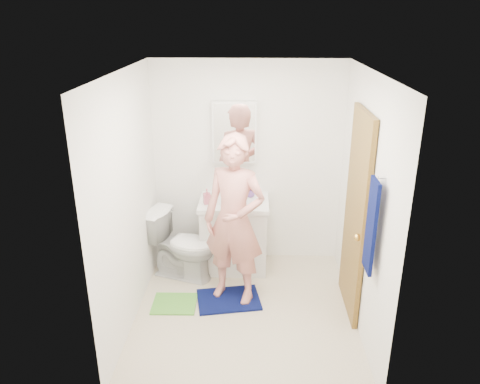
% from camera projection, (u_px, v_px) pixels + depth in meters
% --- Properties ---
extents(floor, '(2.20, 2.40, 0.02)m').
position_uv_depth(floor, '(245.00, 312.00, 4.79)').
color(floor, beige).
rests_on(floor, ground).
extents(ceiling, '(2.20, 2.40, 0.02)m').
position_uv_depth(ceiling, '(246.00, 70.00, 3.92)').
color(ceiling, white).
rests_on(ceiling, ground).
extents(wall_back, '(2.20, 0.02, 2.40)m').
position_uv_depth(wall_back, '(248.00, 164.00, 5.48)').
color(wall_back, white).
rests_on(wall_back, ground).
extents(wall_front, '(2.20, 0.02, 2.40)m').
position_uv_depth(wall_front, '(241.00, 271.00, 3.23)').
color(wall_front, white).
rests_on(wall_front, ground).
extents(wall_left, '(0.02, 2.40, 2.40)m').
position_uv_depth(wall_left, '(127.00, 202.00, 4.39)').
color(wall_left, white).
rests_on(wall_left, ground).
extents(wall_right, '(0.02, 2.40, 2.40)m').
position_uv_depth(wall_right, '(365.00, 205.00, 4.32)').
color(wall_right, white).
rests_on(wall_right, ground).
extents(vanity_cabinet, '(0.75, 0.55, 0.80)m').
position_uv_depth(vanity_cabinet, '(234.00, 236.00, 5.50)').
color(vanity_cabinet, white).
rests_on(vanity_cabinet, floor).
extents(countertop, '(0.79, 0.59, 0.05)m').
position_uv_depth(countertop, '(234.00, 203.00, 5.35)').
color(countertop, white).
rests_on(countertop, vanity_cabinet).
extents(sink_basin, '(0.40, 0.40, 0.03)m').
position_uv_depth(sink_basin, '(234.00, 202.00, 5.34)').
color(sink_basin, white).
rests_on(sink_basin, countertop).
extents(faucet, '(0.03, 0.03, 0.12)m').
position_uv_depth(faucet, '(235.00, 190.00, 5.48)').
color(faucet, silver).
rests_on(faucet, countertop).
extents(medicine_cabinet, '(0.50, 0.12, 0.70)m').
position_uv_depth(medicine_cabinet, '(235.00, 132.00, 5.28)').
color(medicine_cabinet, white).
rests_on(medicine_cabinet, wall_back).
extents(mirror_panel, '(0.46, 0.01, 0.66)m').
position_uv_depth(mirror_panel, '(234.00, 133.00, 5.22)').
color(mirror_panel, white).
rests_on(mirror_panel, wall_back).
extents(door, '(0.05, 0.80, 2.05)m').
position_uv_depth(door, '(356.00, 216.00, 4.52)').
color(door, olive).
rests_on(door, ground).
extents(door_knob, '(0.07, 0.07, 0.07)m').
position_uv_depth(door_knob, '(357.00, 237.00, 4.25)').
color(door_knob, gold).
rests_on(door_knob, door).
extents(towel, '(0.03, 0.24, 0.80)m').
position_uv_depth(towel, '(371.00, 226.00, 3.77)').
color(towel, '#070F47').
rests_on(towel, wall_right).
extents(towel_hook, '(0.06, 0.02, 0.02)m').
position_uv_depth(towel_hook, '(382.00, 177.00, 3.62)').
color(towel_hook, silver).
rests_on(towel_hook, wall_right).
extents(toilet, '(0.88, 0.67, 0.79)m').
position_uv_depth(toilet, '(182.00, 245.00, 5.31)').
color(toilet, white).
rests_on(toilet, floor).
extents(bath_mat, '(0.73, 0.58, 0.02)m').
position_uv_depth(bath_mat, '(229.00, 300.00, 4.97)').
color(bath_mat, '#070F47').
rests_on(bath_mat, floor).
extents(green_rug, '(0.46, 0.39, 0.02)m').
position_uv_depth(green_rug, '(174.00, 304.00, 4.90)').
color(green_rug, '#59AF3A').
rests_on(green_rug, floor).
extents(soap_dispenser, '(0.10, 0.10, 0.17)m').
position_uv_depth(soap_dispenser, '(207.00, 196.00, 5.23)').
color(soap_dispenser, '#CD6076').
rests_on(soap_dispenser, countertop).
extents(toothbrush_cup, '(0.14, 0.14, 0.09)m').
position_uv_depth(toothbrush_cup, '(250.00, 193.00, 5.43)').
color(toothbrush_cup, '#67408D').
rests_on(toothbrush_cup, countertop).
extents(man, '(0.75, 0.62, 1.77)m').
position_uv_depth(man, '(234.00, 221.00, 4.69)').
color(man, tan).
rests_on(man, bath_mat).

